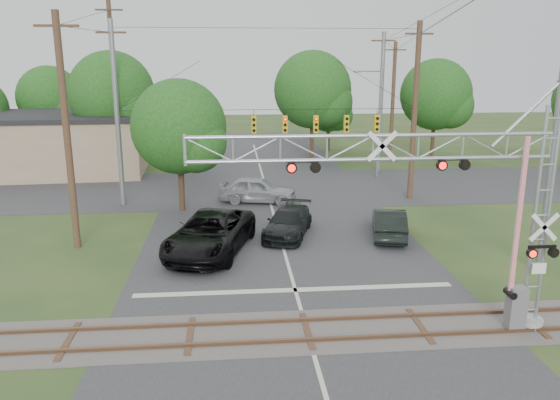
{
  "coord_description": "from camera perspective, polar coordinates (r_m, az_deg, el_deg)",
  "views": [
    {
      "loc": [
        -2.46,
        -14.91,
        9.07
      ],
      "look_at": [
        -0.44,
        7.5,
        3.3
      ],
      "focal_mm": 35.0,
      "sensor_mm": 36.0,
      "label": 1
    }
  ],
  "objects": [
    {
      "name": "railroad_track",
      "position": [
        19.33,
        2.85,
        -13.52
      ],
      "size": [
        90.0,
        3.2,
        0.17
      ],
      "color": "#4C4742",
      "rests_on": "ground"
    },
    {
      "name": "road_cross",
      "position": [
        40.02,
        -1.48,
        1.3
      ],
      "size": [
        90.0,
        12.0,
        0.02
      ],
      "primitive_type": "cube",
      "color": "#2C2C2F",
      "rests_on": "ground"
    },
    {
      "name": "crossing_gantry",
      "position": [
        18.35,
        16.41,
        0.36
      ],
      "size": [
        12.23,
        0.99,
        7.71
      ],
      "color": "gray",
      "rests_on": "ground"
    },
    {
      "name": "traffic_signal_span",
      "position": [
        35.24,
        0.28,
        8.73
      ],
      "size": [
        19.34,
        0.36,
        11.5
      ],
      "color": "gray",
      "rests_on": "ground"
    },
    {
      "name": "suv_dark",
      "position": [
        29.36,
        11.33,
        -2.34
      ],
      "size": [
        2.62,
        4.9,
        1.53
      ],
      "primitive_type": "imported",
      "rotation": [
        0.0,
        0.0,
        2.92
      ],
      "color": "black",
      "rests_on": "ground"
    },
    {
      "name": "ground",
      "position": [
        17.62,
        3.78,
        -16.63
      ],
      "size": [
        160.0,
        160.0,
        0.0
      ],
      "primitive_type": "plane",
      "color": "#27411E",
      "rests_on": "ground"
    },
    {
      "name": "sedan_silver",
      "position": [
        35.79,
        -2.33,
        1.1
      ],
      "size": [
        5.32,
        3.0,
        1.71
      ],
      "primitive_type": "imported",
      "rotation": [
        0.0,
        0.0,
        1.37
      ],
      "color": "#919498",
      "rests_on": "ground"
    },
    {
      "name": "road_main",
      "position": [
        26.62,
        0.47,
        -5.52
      ],
      "size": [
        14.0,
        90.0,
        0.02
      ],
      "primitive_type": "cube",
      "color": "#2C2C2F",
      "rests_on": "ground"
    },
    {
      "name": "pickup_black",
      "position": [
        26.61,
        -7.32,
        -3.49
      ],
      "size": [
        4.92,
        7.48,
        1.91
      ],
      "primitive_type": "imported",
      "rotation": [
        0.0,
        0.0,
        -0.27
      ],
      "color": "black",
      "rests_on": "ground"
    },
    {
      "name": "streetlight",
      "position": [
        43.82,
        10.12,
        8.48
      ],
      "size": [
        2.26,
        0.24,
        8.46
      ],
      "color": "gray",
      "rests_on": "ground"
    },
    {
      "name": "treeline",
      "position": [
        47.48,
        -1.37,
        10.52
      ],
      "size": [
        56.44,
        27.87,
        10.02
      ],
      "color": "#3B281B",
      "rests_on": "ground"
    },
    {
      "name": "commercial_building",
      "position": [
        50.09,
        -25.62,
        5.35
      ],
      "size": [
        21.22,
        11.68,
        4.84
      ],
      "rotation": [
        0.0,
        0.0,
        0.06
      ],
      "color": "#8C795D",
      "rests_on": "ground"
    },
    {
      "name": "car_dark",
      "position": [
        29.0,
        0.85,
        -2.35
      ],
      "size": [
        3.41,
        5.37,
        1.45
      ],
      "primitive_type": "imported",
      "rotation": [
        0.0,
        0.0,
        -0.3
      ],
      "color": "black",
      "rests_on": "ground"
    },
    {
      "name": "utility_poles",
      "position": [
        36.71,
        2.32,
        10.05
      ],
      "size": [
        25.55,
        28.34,
        14.49
      ],
      "color": "#3D271C",
      "rests_on": "ground"
    }
  ]
}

